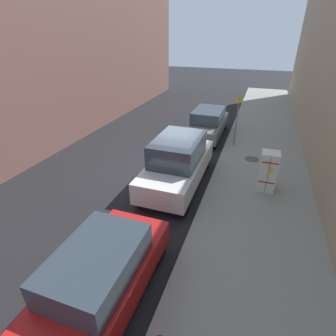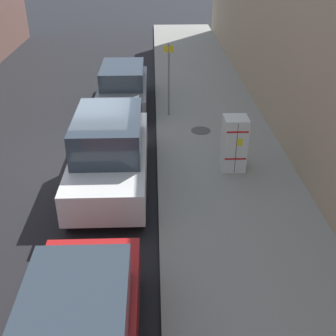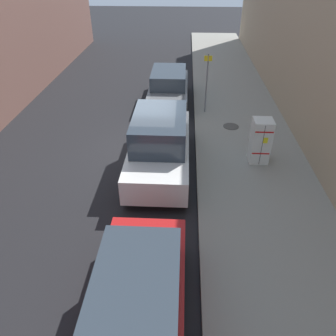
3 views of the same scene
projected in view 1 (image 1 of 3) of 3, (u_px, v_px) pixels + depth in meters
name	position (u px, v px, depth m)	size (l,w,h in m)	color
ground_plane	(170.00, 170.00, 12.73)	(80.00, 80.00, 0.00)	black
sidewalk_slab	(260.00, 183.00, 11.47)	(4.20, 44.00, 0.14)	gray
building_facade_across	(20.00, 61.00, 12.84)	(2.40, 37.40, 9.40)	#7F564C
discarded_refrigerator	(268.00, 171.00, 10.55)	(0.70, 0.70, 1.66)	silver
manhole_cover	(252.00, 159.00, 13.44)	(0.70, 0.70, 0.02)	#47443F
street_sign_post	(237.00, 119.00, 14.37)	(0.36, 0.07, 2.77)	slate
parked_suv_gray	(208.00, 123.00, 16.40)	(1.92, 4.76, 1.73)	slate
parked_van_white	(178.00, 162.00, 11.09)	(2.04, 5.09, 2.15)	silver
parked_suv_red	(99.00, 278.00, 6.08)	(1.86, 4.54, 1.74)	red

